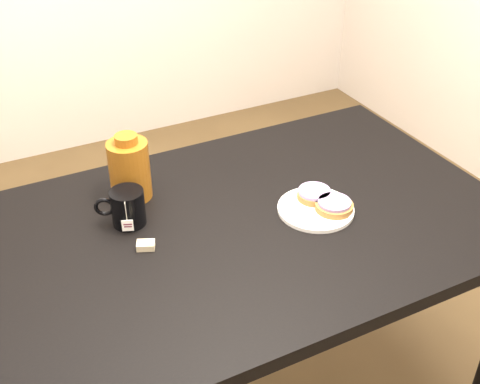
{
  "coord_description": "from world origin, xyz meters",
  "views": [
    {
      "loc": [
        -0.62,
        -1.16,
        1.71
      ],
      "look_at": [
        -0.0,
        0.05,
        0.81
      ],
      "focal_mm": 45.0,
      "sensor_mm": 36.0,
      "label": 1
    }
  ],
  "objects_px": {
    "table": "(249,244)",
    "mug": "(127,207)",
    "plate": "(316,208)",
    "bagel_package": "(130,169)",
    "bagel_front": "(334,205)",
    "bagel_back": "(314,194)",
    "teabag_pouch": "(146,245)"
  },
  "relations": [
    {
      "from": "bagel_back",
      "to": "bagel_front",
      "type": "distance_m",
      "value": 0.07
    },
    {
      "from": "bagel_back",
      "to": "mug",
      "type": "bearing_deg",
      "value": 164.36
    },
    {
      "from": "plate",
      "to": "mug",
      "type": "relative_size",
      "value": 1.47
    },
    {
      "from": "mug",
      "to": "teabag_pouch",
      "type": "xyz_separation_m",
      "value": [
        0.0,
        -0.12,
        -0.04
      ]
    },
    {
      "from": "mug",
      "to": "bagel_back",
      "type": "bearing_deg",
      "value": 6.37
    },
    {
      "from": "teabag_pouch",
      "to": "bagel_front",
      "type": "bearing_deg",
      "value": -9.56
    },
    {
      "from": "mug",
      "to": "bagel_package",
      "type": "distance_m",
      "value": 0.14
    },
    {
      "from": "bagel_back",
      "to": "bagel_package",
      "type": "distance_m",
      "value": 0.52
    },
    {
      "from": "teabag_pouch",
      "to": "bagel_package",
      "type": "distance_m",
      "value": 0.26
    },
    {
      "from": "table",
      "to": "mug",
      "type": "distance_m",
      "value": 0.35
    },
    {
      "from": "bagel_package",
      "to": "teabag_pouch",
      "type": "bearing_deg",
      "value": -100.69
    },
    {
      "from": "plate",
      "to": "teabag_pouch",
      "type": "xyz_separation_m",
      "value": [
        -0.47,
        0.06,
        0.0
      ]
    },
    {
      "from": "table",
      "to": "bagel_back",
      "type": "height_order",
      "value": "bagel_back"
    },
    {
      "from": "teabag_pouch",
      "to": "mug",
      "type": "bearing_deg",
      "value": 91.93
    },
    {
      "from": "bagel_front",
      "to": "teabag_pouch",
      "type": "distance_m",
      "value": 0.52
    },
    {
      "from": "table",
      "to": "bagel_package",
      "type": "height_order",
      "value": "bagel_package"
    },
    {
      "from": "table",
      "to": "plate",
      "type": "xyz_separation_m",
      "value": [
        0.18,
        -0.05,
        0.09
      ]
    },
    {
      "from": "bagel_back",
      "to": "bagel_package",
      "type": "height_order",
      "value": "bagel_package"
    },
    {
      "from": "plate",
      "to": "bagel_package",
      "type": "distance_m",
      "value": 0.53
    },
    {
      "from": "table",
      "to": "teabag_pouch",
      "type": "bearing_deg",
      "value": 178.18
    },
    {
      "from": "bagel_back",
      "to": "teabag_pouch",
      "type": "bearing_deg",
      "value": 178.21
    },
    {
      "from": "bagel_back",
      "to": "mug",
      "type": "relative_size",
      "value": 0.92
    },
    {
      "from": "table",
      "to": "mug",
      "type": "height_order",
      "value": "mug"
    },
    {
      "from": "bagel_front",
      "to": "bagel_package",
      "type": "height_order",
      "value": "bagel_package"
    },
    {
      "from": "table",
      "to": "plate",
      "type": "relative_size",
      "value": 6.67
    },
    {
      "from": "bagel_back",
      "to": "bagel_front",
      "type": "relative_size",
      "value": 1.04
    },
    {
      "from": "table",
      "to": "bagel_back",
      "type": "relative_size",
      "value": 10.7
    },
    {
      "from": "bagel_front",
      "to": "bagel_package",
      "type": "xyz_separation_m",
      "value": [
        -0.46,
        0.33,
        0.07
      ]
    },
    {
      "from": "bagel_front",
      "to": "mug",
      "type": "xyz_separation_m",
      "value": [
        -0.51,
        0.21,
        0.03
      ]
    },
    {
      "from": "bagel_back",
      "to": "teabag_pouch",
      "type": "distance_m",
      "value": 0.49
    },
    {
      "from": "mug",
      "to": "bagel_front",
      "type": "bearing_deg",
      "value": -0.14
    },
    {
      "from": "teabag_pouch",
      "to": "bagel_package",
      "type": "height_order",
      "value": "bagel_package"
    }
  ]
}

